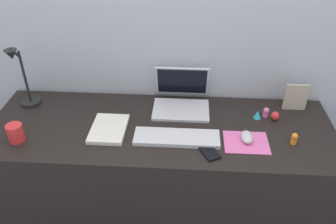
# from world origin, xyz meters

# --- Properties ---
(ground_plane) EXTENTS (6.00, 6.00, 0.00)m
(ground_plane) POSITION_xyz_m (0.00, 0.00, 0.00)
(ground_plane) COLOR #474C56
(back_wall) EXTENTS (2.95, 0.05, 1.58)m
(back_wall) POSITION_xyz_m (0.00, 0.35, 0.79)
(back_wall) COLOR #B2B7C1
(back_wall) RESTS_ON ground_plane
(desk) EXTENTS (1.75, 0.61, 0.74)m
(desk) POSITION_xyz_m (0.00, 0.00, 0.37)
(desk) COLOR black
(desk) RESTS_ON ground_plane
(laptop) EXTENTS (0.30, 0.27, 0.21)m
(laptop) POSITION_xyz_m (0.10, 0.21, 0.79)
(laptop) COLOR silver
(laptop) RESTS_ON desk
(keyboard) EXTENTS (0.41, 0.13, 0.02)m
(keyboard) POSITION_xyz_m (0.09, -0.10, 0.75)
(keyboard) COLOR silver
(keyboard) RESTS_ON desk
(mousepad) EXTENTS (0.21, 0.17, 0.00)m
(mousepad) POSITION_xyz_m (0.42, -0.10, 0.74)
(mousepad) COLOR pink
(mousepad) RESTS_ON desk
(mouse) EXTENTS (0.06, 0.10, 0.03)m
(mouse) POSITION_xyz_m (0.42, -0.09, 0.76)
(mouse) COLOR silver
(mouse) RESTS_ON mousepad
(cell_phone) EXTENTS (0.12, 0.14, 0.01)m
(cell_phone) POSITION_xyz_m (0.24, -0.18, 0.74)
(cell_phone) COLOR black
(cell_phone) RESTS_ON desk
(desk_lamp) EXTENTS (0.11, 0.16, 0.36)m
(desk_lamp) POSITION_xyz_m (-0.74, 0.14, 0.91)
(desk_lamp) COLOR black
(desk_lamp) RESTS_ON desk
(notebook_pad) EXTENTS (0.17, 0.24, 0.02)m
(notebook_pad) POSITION_xyz_m (-0.25, -0.05, 0.75)
(notebook_pad) COLOR silver
(notebook_pad) RESTS_ON desk
(picture_frame) EXTENTS (0.12, 0.02, 0.15)m
(picture_frame) POSITION_xyz_m (0.71, 0.21, 0.81)
(picture_frame) COLOR #B2A58C
(picture_frame) RESTS_ON desk
(coffee_mug) EXTENTS (0.08, 0.08, 0.09)m
(coffee_mug) POSITION_xyz_m (-0.67, -0.16, 0.78)
(coffee_mug) COLOR red
(coffee_mug) RESTS_ON desk
(toy_figurine_pink) EXTENTS (0.03, 0.03, 0.05)m
(toy_figurine_pink) POSITION_xyz_m (0.54, 0.13, 0.77)
(toy_figurine_pink) COLOR pink
(toy_figurine_pink) RESTS_ON desk
(toy_figurine_cyan) EXTENTS (0.04, 0.04, 0.04)m
(toy_figurine_cyan) POSITION_xyz_m (0.50, 0.11, 0.76)
(toy_figurine_cyan) COLOR #28B7CC
(toy_figurine_cyan) RESTS_ON desk
(toy_figurine_orange) EXTENTS (0.03, 0.03, 0.06)m
(toy_figurine_orange) POSITION_xyz_m (0.64, -0.09, 0.77)
(toy_figurine_orange) COLOR orange
(toy_figurine_orange) RESTS_ON desk
(toy_figurine_red) EXTENTS (0.04, 0.04, 0.05)m
(toy_figurine_red) POSITION_xyz_m (0.59, 0.10, 0.76)
(toy_figurine_red) COLOR red
(toy_figurine_red) RESTS_ON desk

